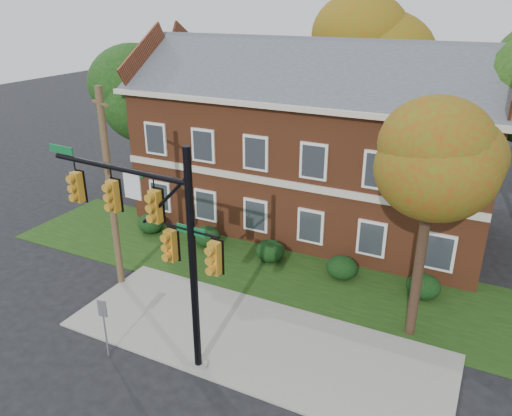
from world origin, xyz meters
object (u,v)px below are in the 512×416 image
at_px(hedge_right, 342,268).
at_px(tree_far_rear, 382,46).
at_px(tree_near_right, 441,164).
at_px(tree_left_rear, 148,90).
at_px(hedge_center, 270,251).
at_px(sign_post, 104,319).
at_px(utility_pole, 111,191).
at_px(hedge_far_left, 151,223).
at_px(apartment_building, 314,134).
at_px(hedge_far_right, 424,286).
at_px(traffic_signal, 156,231).
at_px(hedge_left, 207,236).

height_order(hedge_right, tree_far_rear, tree_far_rear).
height_order(tree_near_right, tree_left_rear, tree_left_rear).
distance_m(hedge_center, sign_post, 9.02).
distance_m(hedge_center, tree_left_rear, 12.23).
distance_m(tree_left_rear, tree_far_rear, 14.40).
height_order(hedge_center, utility_pole, utility_pole).
xyz_separation_m(hedge_far_left, utility_pole, (2.00, -4.70, 3.79)).
bearing_deg(apartment_building, hedge_center, -90.00).
xyz_separation_m(hedge_far_left, sign_post, (4.86, -8.70, 1.01)).
xyz_separation_m(hedge_far_left, tree_far_rear, (8.34, 13.09, 8.32)).
height_order(hedge_far_left, hedge_far_right, same).
relative_size(hedge_center, hedge_far_right, 1.00).
distance_m(hedge_far_left, tree_left_rear, 7.90).
relative_size(apartment_building, traffic_signal, 2.44).
height_order(apartment_building, hedge_right, apartment_building).
height_order(hedge_left, sign_post, sign_post).
xyz_separation_m(hedge_left, sign_post, (1.36, -8.70, 1.01)).
relative_size(hedge_far_right, sign_post, 0.62).
height_order(apartment_building, hedge_center, apartment_building).
xyz_separation_m(hedge_far_left, hedge_right, (10.50, 0.00, 0.00)).
relative_size(hedge_left, utility_pole, 0.16).
xyz_separation_m(hedge_right, tree_far_rear, (-2.16, 13.09, 8.32)).
distance_m(hedge_left, tree_far_rear, 16.25).
bearing_deg(hedge_left, tree_left_rear, 146.41).
bearing_deg(hedge_far_left, hedge_far_right, 0.00).
bearing_deg(sign_post, hedge_far_right, 33.42).
height_order(apartment_building, hedge_left, apartment_building).
bearing_deg(tree_left_rear, utility_pole, -61.84).
bearing_deg(hedge_right, tree_far_rear, 99.36).
bearing_deg(hedge_far_right, apartment_building, 143.11).
distance_m(hedge_far_left, hedge_right, 10.50).
bearing_deg(apartment_building, utility_pole, -116.67).
height_order(tree_left_rear, sign_post, tree_left_rear).
relative_size(hedge_right, tree_far_rear, 0.12).
distance_m(hedge_center, utility_pole, 7.84).
relative_size(apartment_building, hedge_right, 13.43).
distance_m(utility_pole, sign_post, 5.65).
bearing_deg(sign_post, tree_near_right, 21.90).
bearing_deg(hedge_far_left, traffic_signal, -49.45).
relative_size(tree_far_rear, traffic_signal, 1.49).
relative_size(traffic_signal, utility_pole, 0.91).
distance_m(apartment_building, hedge_far_left, 9.82).
bearing_deg(tree_left_rear, apartment_building, 6.54).
bearing_deg(sign_post, hedge_left, 88.71).
xyz_separation_m(traffic_signal, utility_pole, (-4.62, 3.04, -0.47)).
bearing_deg(tree_far_rear, hedge_left, -110.29).
xyz_separation_m(hedge_far_left, traffic_signal, (6.62, -7.74, 4.26)).
height_order(apartment_building, tree_near_right, apartment_building).
relative_size(hedge_right, utility_pole, 0.16).
bearing_deg(hedge_left, sign_post, -81.13).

